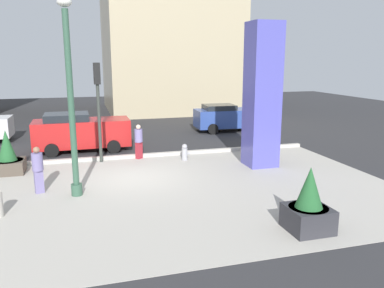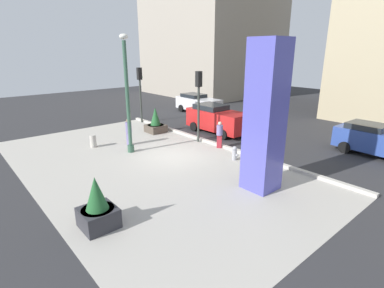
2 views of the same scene
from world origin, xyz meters
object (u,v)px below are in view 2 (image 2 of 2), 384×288
Objects in this scene: potted_plant_near_left at (97,208)px; potted_plant_by_pillar at (156,123)px; traffic_light_corner at (199,95)px; pedestrian_by_curb at (220,134)px; traffic_light_far_side at (140,86)px; concrete_bollard at (93,141)px; lamp_post at (128,98)px; car_far_lane at (198,103)px; art_pillar_blue at (265,118)px; pedestrian_crossing at (129,131)px; car_passing_lane at (217,119)px; car_curb_east at (377,140)px; fire_hydrant at (235,153)px.

potted_plant_near_left is 1.00× the size of potted_plant_by_pillar.
traffic_light_corner is (3.64, 0.73, 2.28)m from potted_plant_by_pillar.
traffic_light_far_side is at bearing -179.99° from pedestrian_by_curb.
lamp_post is at bearing 29.21° from concrete_bollard.
car_far_lane is (-3.58, 11.49, 0.48)m from concrete_bollard.
traffic_light_corner is (-4.86, 8.70, 2.23)m from potted_plant_near_left.
potted_plant_near_left is 0.41× the size of traffic_light_far_side.
potted_plant_by_pillar is (-2.61, 3.45, -2.41)m from lamp_post.
art_pillar_blue is at bearing 13.32° from lamp_post.
pedestrian_crossing reaches higher than concrete_bollard.
art_pillar_blue is 3.39× the size of potted_plant_near_left.
lamp_post is at bearing 142.50° from potted_plant_near_left.
art_pillar_blue is 3.68× the size of pedestrian_crossing.
car_passing_lane reaches higher than pedestrian_crossing.
lamp_post is 13.56m from car_curb_east.
car_far_lane reaches higher than concrete_bollard.
lamp_post is 1.49× the size of car_curb_east.
concrete_bollard is 7.06m from traffic_light_far_side.
concrete_bollard is 0.18× the size of car_curb_east.
car_curb_east is at bearing 28.27° from potted_plant_by_pillar.
car_curb_east is at bearing 46.93° from lamp_post.
traffic_light_corner is at bearing 119.18° from potted_plant_near_left.
traffic_light_corner is at bearing 59.19° from concrete_bollard.
fire_hydrant is 4.49m from traffic_light_corner.
traffic_light_far_side is 2.62× the size of pedestrian_crossing.
traffic_light_far_side is (-13.35, 2.52, -0.10)m from art_pillar_blue.
fire_hydrant is at bearing -4.65° from traffic_light_far_side.
potted_plant_by_pillar is at bearing -64.95° from car_far_lane.
lamp_post is 1.38× the size of car_far_lane.
potted_plant_near_left is 18.82m from car_far_lane.
concrete_bollard is 6.81m from traffic_light_corner.
concrete_bollard is at bearing -107.15° from car_passing_lane.
pedestrian_crossing is (0.99, 1.83, 0.52)m from concrete_bollard.
potted_plant_near_left is at bearing -70.27° from pedestrian_by_curb.
traffic_light_far_side reaches higher than concrete_bollard.
potted_plant_by_pillar is 0.38× the size of car_passing_lane.
car_passing_lane is (-4.43, 3.18, 0.60)m from fire_hydrant.
art_pillar_blue is at bearing 75.36° from potted_plant_near_left.
pedestrian_crossing is at bearing -63.92° from potted_plant_by_pillar.
car_far_lane is 2.89× the size of pedestrian_by_curb.
lamp_post is 6.38m from fire_hydrant.
concrete_bollard is 2.15m from pedestrian_crossing.
car_far_lane is (-6.82, 6.07, -2.06)m from traffic_light_corner.
car_far_lane is at bearing 119.45° from lamp_post.
pedestrian_crossing is 5.40m from pedestrian_by_curb.
potted_plant_by_pillar is at bearing 127.11° from lamp_post.
traffic_light_far_side reaches higher than car_curb_east.
car_curb_east is 8.43m from pedestrian_by_curb.
lamp_post is 1.37× the size of car_passing_lane.
traffic_light_corner is at bearing -176.06° from pedestrian_by_curb.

